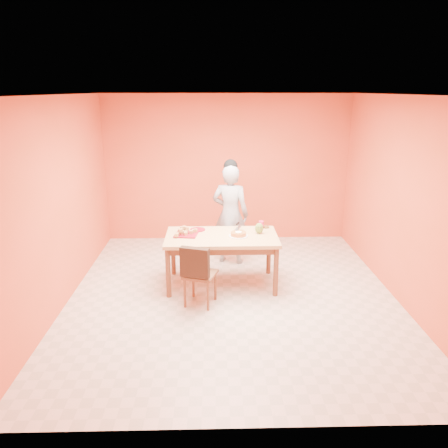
{
  "coord_description": "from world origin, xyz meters",
  "views": [
    {
      "loc": [
        -0.26,
        -5.53,
        2.77
      ],
      "look_at": [
        -0.11,
        0.3,
        0.96
      ],
      "focal_mm": 35.0,
      "sensor_mm": 36.0,
      "label": 1
    }
  ],
  "objects_px": {
    "dining_table": "(222,242)",
    "red_dinner_plate": "(198,230)",
    "egg_ornament": "(259,228)",
    "checker_tin": "(266,227)",
    "sponge_cake": "(238,234)",
    "magenta_glass": "(261,225)",
    "dining_chair": "(200,273)",
    "person": "(230,215)",
    "pastry_platter": "(186,234)"
  },
  "relations": [
    {
      "from": "sponge_cake",
      "to": "magenta_glass",
      "type": "relative_size",
      "value": 1.99
    },
    {
      "from": "dining_chair",
      "to": "magenta_glass",
      "type": "height_order",
      "value": "magenta_glass"
    },
    {
      "from": "dining_table",
      "to": "person",
      "type": "height_order",
      "value": "person"
    },
    {
      "from": "dining_table",
      "to": "egg_ornament",
      "type": "distance_m",
      "value": 0.58
    },
    {
      "from": "pastry_platter",
      "to": "magenta_glass",
      "type": "xyz_separation_m",
      "value": [
        1.11,
        0.29,
        0.05
      ]
    },
    {
      "from": "egg_ornament",
      "to": "magenta_glass",
      "type": "height_order",
      "value": "egg_ornament"
    },
    {
      "from": "red_dinner_plate",
      "to": "sponge_cake",
      "type": "xyz_separation_m",
      "value": [
        0.59,
        -0.3,
        0.03
      ]
    },
    {
      "from": "sponge_cake",
      "to": "checker_tin",
      "type": "relative_size",
      "value": 2.47
    },
    {
      "from": "dining_table",
      "to": "pastry_platter",
      "type": "relative_size",
      "value": 5.06
    },
    {
      "from": "dining_chair",
      "to": "pastry_platter",
      "type": "xyz_separation_m",
      "value": [
        -0.21,
        0.66,
        0.32
      ]
    },
    {
      "from": "dining_table",
      "to": "red_dinner_plate",
      "type": "height_order",
      "value": "red_dinner_plate"
    },
    {
      "from": "dining_chair",
      "to": "red_dinner_plate",
      "type": "relative_size",
      "value": 3.83
    },
    {
      "from": "person",
      "to": "pastry_platter",
      "type": "xyz_separation_m",
      "value": [
        -0.67,
        -0.84,
        -0.05
      ]
    },
    {
      "from": "dining_chair",
      "to": "egg_ornament",
      "type": "height_order",
      "value": "egg_ornament"
    },
    {
      "from": "person",
      "to": "dining_table",
      "type": "bearing_deg",
      "value": 95.9
    },
    {
      "from": "egg_ornament",
      "to": "checker_tin",
      "type": "distance_m",
      "value": 0.3
    },
    {
      "from": "egg_ornament",
      "to": "red_dinner_plate",
      "type": "bearing_deg",
      "value": 150.88
    },
    {
      "from": "person",
      "to": "sponge_cake",
      "type": "height_order",
      "value": "person"
    },
    {
      "from": "dining_table",
      "to": "magenta_glass",
      "type": "height_order",
      "value": "magenta_glass"
    },
    {
      "from": "dining_table",
      "to": "dining_chair",
      "type": "xyz_separation_m",
      "value": [
        -0.3,
        -0.62,
        -0.22
      ]
    },
    {
      "from": "dining_table",
      "to": "pastry_platter",
      "type": "xyz_separation_m",
      "value": [
        -0.51,
        0.04,
        0.1
      ]
    },
    {
      "from": "person",
      "to": "checker_tin",
      "type": "relative_size",
      "value": 18.41
    },
    {
      "from": "dining_table",
      "to": "checker_tin",
      "type": "distance_m",
      "value": 0.77
    },
    {
      "from": "sponge_cake",
      "to": "egg_ornament",
      "type": "height_order",
      "value": "egg_ornament"
    },
    {
      "from": "red_dinner_plate",
      "to": "egg_ornament",
      "type": "relative_size",
      "value": 1.46
    },
    {
      "from": "dining_table",
      "to": "red_dinner_plate",
      "type": "xyz_separation_m",
      "value": [
        -0.35,
        0.27,
        0.1
      ]
    },
    {
      "from": "checker_tin",
      "to": "magenta_glass",
      "type": "bearing_deg",
      "value": -168.48
    },
    {
      "from": "egg_ornament",
      "to": "checker_tin",
      "type": "height_order",
      "value": "egg_ornament"
    },
    {
      "from": "pastry_platter",
      "to": "magenta_glass",
      "type": "distance_m",
      "value": 1.15
    },
    {
      "from": "red_dinner_plate",
      "to": "egg_ornament",
      "type": "bearing_deg",
      "value": -11.15
    },
    {
      "from": "dining_chair",
      "to": "egg_ornament",
      "type": "bearing_deg",
      "value": 57.82
    },
    {
      "from": "sponge_cake",
      "to": "egg_ornament",
      "type": "distance_m",
      "value": 0.33
    },
    {
      "from": "sponge_cake",
      "to": "magenta_glass",
      "type": "bearing_deg",
      "value": 45.62
    },
    {
      "from": "red_dinner_plate",
      "to": "magenta_glass",
      "type": "relative_size",
      "value": 2.04
    },
    {
      "from": "person",
      "to": "sponge_cake",
      "type": "bearing_deg",
      "value": 111.08
    },
    {
      "from": "sponge_cake",
      "to": "egg_ornament",
      "type": "relative_size",
      "value": 1.42
    },
    {
      "from": "red_dinner_plate",
      "to": "sponge_cake",
      "type": "height_order",
      "value": "sponge_cake"
    },
    {
      "from": "red_dinner_plate",
      "to": "dining_chair",
      "type": "bearing_deg",
      "value": -86.43
    },
    {
      "from": "pastry_platter",
      "to": "checker_tin",
      "type": "relative_size",
      "value": 3.55
    },
    {
      "from": "checker_tin",
      "to": "egg_ornament",
      "type": "bearing_deg",
      "value": -117.0
    },
    {
      "from": "dining_chair",
      "to": "pastry_platter",
      "type": "relative_size",
      "value": 2.74
    },
    {
      "from": "person",
      "to": "red_dinner_plate",
      "type": "xyz_separation_m",
      "value": [
        -0.51,
        -0.62,
        -0.05
      ]
    },
    {
      "from": "pastry_platter",
      "to": "red_dinner_plate",
      "type": "relative_size",
      "value": 1.4
    },
    {
      "from": "dining_table",
      "to": "magenta_glass",
      "type": "relative_size",
      "value": 14.47
    },
    {
      "from": "sponge_cake",
      "to": "egg_ornament",
      "type": "bearing_deg",
      "value": 22.3
    },
    {
      "from": "magenta_glass",
      "to": "person",
      "type": "bearing_deg",
      "value": 128.89
    },
    {
      "from": "red_dinner_plate",
      "to": "egg_ornament",
      "type": "height_order",
      "value": "egg_ornament"
    },
    {
      "from": "person",
      "to": "checker_tin",
      "type": "distance_m",
      "value": 0.75
    },
    {
      "from": "pastry_platter",
      "to": "magenta_glass",
      "type": "height_order",
      "value": "magenta_glass"
    },
    {
      "from": "sponge_cake",
      "to": "egg_ornament",
      "type": "xyz_separation_m",
      "value": [
        0.31,
        0.13,
        0.04
      ]
    }
  ]
}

